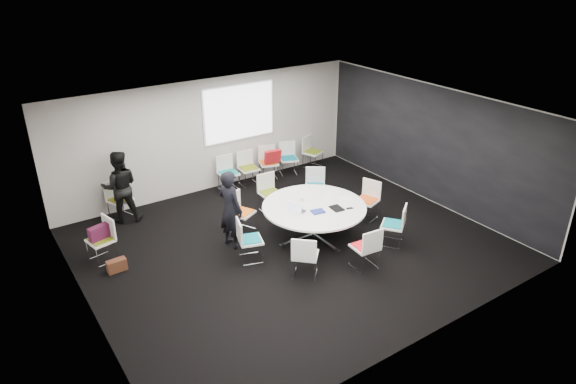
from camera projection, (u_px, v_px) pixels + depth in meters
room_shell at (295, 182)px, 10.07m from camera, size 8.08×7.08×2.88m
conference_table at (314, 214)px, 10.70m from camera, size 2.16×2.16×0.73m
projection_screen at (239, 113)px, 12.83m from camera, size 1.90×0.03×1.35m
chair_ring_a at (366, 207)px, 11.57m from camera, size 0.57×0.58×0.88m
chair_ring_b at (315, 193)px, 12.23m from camera, size 0.64×0.63×0.88m
chair_ring_c at (270, 200)px, 11.91m from camera, size 0.47×0.46×0.88m
chair_ring_d at (242, 220)px, 11.02m from camera, size 0.61×0.61×0.88m
chair_ring_e at (250, 248)px, 9.99m from camera, size 0.57×0.57×0.88m
chair_ring_f at (305, 263)px, 9.49m from camera, size 0.64×0.64×0.88m
chair_ring_g at (365, 255)px, 9.75m from camera, size 0.49×0.48×0.88m
chair_ring_h at (393, 232)px, 10.54m from camera, size 0.64×0.63×0.88m
chair_back_a at (229, 180)px, 12.97m from camera, size 0.46×0.45×0.88m
chair_back_b at (249, 175)px, 13.26m from camera, size 0.49×0.48×0.88m
chair_back_c at (269, 169)px, 13.61m from camera, size 0.57×0.57×0.88m
chair_back_d at (289, 165)px, 13.88m from camera, size 0.59×0.58×0.88m
chair_back_e at (312, 158)px, 14.34m from camera, size 0.59×0.59×0.88m
chair_spare_left at (103, 248)px, 9.99m from camera, size 0.53×0.54×0.88m
chair_person_back at (121, 207)px, 11.59m from camera, size 0.59×0.59×0.88m
person_main at (231, 209)px, 10.27m from camera, size 0.53×0.68×1.65m
person_back at (120, 187)px, 11.24m from camera, size 0.95×0.84×1.65m
laptop at (299, 209)px, 10.47m from camera, size 0.33×0.41×0.03m
laptop_lid at (294, 207)px, 10.27m from camera, size 0.18×0.26×0.22m
notebook_black at (337, 208)px, 10.49m from camera, size 0.25×0.32×0.02m
tablet_folio at (318, 211)px, 10.36m from camera, size 0.29×0.25×0.03m
papers_right at (330, 196)px, 11.02m from camera, size 0.35×0.36×0.00m
papers_front at (344, 199)px, 10.92m from camera, size 0.36×0.30×0.00m
cup at (302, 199)px, 10.81m from camera, size 0.08×0.08×0.09m
phone at (350, 208)px, 10.51m from camera, size 0.15×0.11×0.01m
maroon_bag at (99, 232)px, 9.83m from camera, size 0.42×0.24×0.28m
brown_bag at (117, 265)px, 9.70m from camera, size 0.37×0.17×0.24m
red_jacket at (273, 157)px, 13.25m from camera, size 0.46×0.21×0.36m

